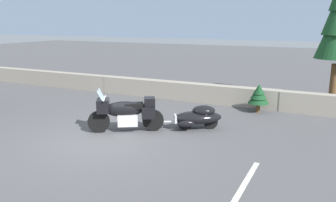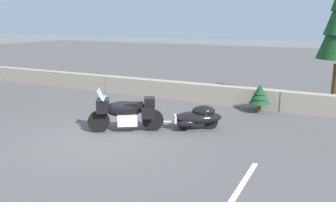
{
  "view_description": "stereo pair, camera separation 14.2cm",
  "coord_description": "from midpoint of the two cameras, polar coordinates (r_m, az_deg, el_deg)",
  "views": [
    {
      "loc": [
        5.75,
        -7.53,
        3.3
      ],
      "look_at": [
        1.11,
        1.97,
        0.85
      ],
      "focal_mm": 36.77,
      "sensor_mm": 36.0,
      "label": 1
    },
    {
      "loc": [
        5.87,
        -7.47,
        3.3
      ],
      "look_at": [
        1.11,
        1.97,
        0.85
      ],
      "focal_mm": 36.77,
      "sensor_mm": 36.0,
      "label": 2
    }
  ],
  "objects": [
    {
      "name": "ground_plane",
      "position": [
        10.05,
        -10.42,
        -6.36
      ],
      "size": [
        80.0,
        80.0,
        0.0
      ],
      "primitive_type": "plane",
      "color": "#4C4C4F"
    },
    {
      "name": "stone_guard_wall",
      "position": [
        14.73,
        3.35,
        1.59
      ],
      "size": [
        24.0,
        0.53,
        0.76
      ],
      "color": "gray",
      "rests_on": "ground"
    },
    {
      "name": "distant_ridgeline",
      "position": [
        103.51,
        24.37,
        14.53
      ],
      "size": [
        240.0,
        80.0,
        16.0
      ],
      "primitive_type": "cube",
      "color": "#7F93AD",
      "rests_on": "ground"
    },
    {
      "name": "touring_motorcycle",
      "position": [
        10.55,
        -6.67,
        -1.77
      ],
      "size": [
        2.04,
        1.46,
        1.33
      ],
      "color": "black",
      "rests_on": "ground"
    },
    {
      "name": "car_shaped_trailer",
      "position": [
        10.77,
        5.39,
        -2.59
      ],
      "size": [
        2.06,
        1.47,
        0.76
      ],
      "color": "black",
      "rests_on": "ground"
    },
    {
      "name": "pine_sapling_near",
      "position": [
        13.09,
        15.26,
        0.96
      ],
      "size": [
        0.78,
        0.78,
        1.07
      ],
      "color": "brown",
      "rests_on": "ground"
    },
    {
      "name": "parking_stripe_marker",
      "position": [
        7.01,
        11.53,
        -15.28
      ],
      "size": [
        0.12,
        3.6,
        0.01
      ],
      "primitive_type": "cube",
      "color": "silver",
      "rests_on": "ground"
    }
  ]
}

